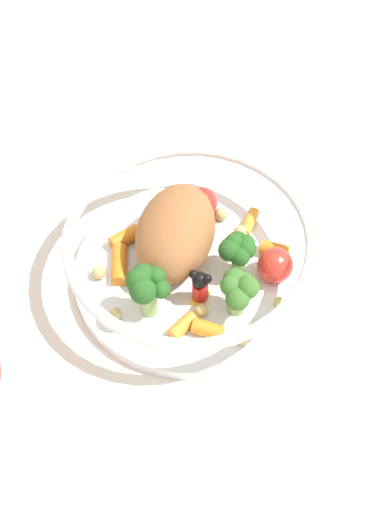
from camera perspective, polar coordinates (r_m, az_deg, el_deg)
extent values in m
plane|color=silver|center=(0.66, 0.26, -0.84)|extent=(2.40, 2.40, 0.00)
cylinder|color=white|center=(0.65, 0.00, -1.39)|extent=(0.19, 0.19, 0.01)
torus|color=white|center=(0.61, 0.00, 1.18)|extent=(0.20, 0.20, 0.01)
ellipsoid|color=#935B33|center=(0.64, -1.07, 1.94)|extent=(0.08, 0.11, 0.05)
cylinder|color=#8EB766|center=(0.61, 3.25, -3.33)|extent=(0.01, 0.01, 0.02)
sphere|color=#386B28|center=(0.59, 4.09, -2.29)|extent=(0.02, 0.02, 0.02)
sphere|color=#386B28|center=(0.60, 3.73, -1.83)|extent=(0.02, 0.02, 0.02)
sphere|color=#386B28|center=(0.60, 3.12, -1.72)|extent=(0.02, 0.02, 0.02)
sphere|color=#386B28|center=(0.59, 2.86, -2.19)|extent=(0.02, 0.02, 0.02)
sphere|color=#386B28|center=(0.59, 3.34, -3.11)|extent=(0.02, 0.02, 0.02)
cylinder|color=#8EB766|center=(0.61, -3.16, -3.31)|extent=(0.01, 0.01, 0.03)
sphere|color=#23561E|center=(0.59, -2.46, -2.34)|extent=(0.01, 0.01, 0.01)
sphere|color=#23561E|center=(0.59, -2.67, -1.50)|extent=(0.02, 0.02, 0.02)
sphere|color=#23561E|center=(0.59, -3.57, -1.42)|extent=(0.02, 0.02, 0.02)
sphere|color=#23561E|center=(0.59, -3.94, -1.83)|extent=(0.02, 0.02, 0.02)
sphere|color=#23561E|center=(0.58, -3.61, -2.56)|extent=(0.02, 0.02, 0.02)
cylinder|color=#7FAD5B|center=(0.64, 3.42, -0.48)|extent=(0.01, 0.01, 0.02)
sphere|color=#23561E|center=(0.62, 3.95, 0.53)|extent=(0.02, 0.02, 0.02)
sphere|color=#23561E|center=(0.62, 3.95, 0.90)|extent=(0.02, 0.02, 0.02)
sphere|color=#23561E|center=(0.63, 3.37, 1.06)|extent=(0.02, 0.02, 0.02)
sphere|color=#23561E|center=(0.62, 3.06, 0.92)|extent=(0.02, 0.02, 0.02)
sphere|color=#23561E|center=(0.62, 2.75, 0.41)|extent=(0.02, 0.02, 0.02)
sphere|color=#23561E|center=(0.62, 3.56, 0.09)|extent=(0.02, 0.02, 0.02)
cube|color=yellow|center=(0.63, 0.60, -3.05)|extent=(0.01, 0.02, 0.00)
cylinder|color=red|center=(0.62, 0.61, -2.51)|extent=(0.01, 0.01, 0.02)
sphere|color=black|center=(0.61, 0.62, -1.76)|extent=(0.01, 0.01, 0.01)
sphere|color=black|center=(0.60, 0.12, -1.35)|extent=(0.01, 0.01, 0.01)
sphere|color=black|center=(0.60, 1.13, -1.66)|extent=(0.01, 0.01, 0.01)
cylinder|color=orange|center=(0.61, -0.70, -5.11)|extent=(0.02, 0.03, 0.01)
cylinder|color=orange|center=(0.61, 1.15, -5.38)|extent=(0.03, 0.02, 0.01)
cylinder|color=orange|center=(0.66, -4.93, 1.35)|extent=(0.02, 0.03, 0.01)
cylinder|color=orange|center=(0.64, -5.32, -0.62)|extent=(0.03, 0.04, 0.01)
cylinder|color=orange|center=(0.65, 6.04, 0.44)|extent=(0.03, 0.02, 0.01)
cylinder|color=orange|center=(0.67, 4.20, 2.47)|extent=(0.01, 0.03, 0.01)
sphere|color=red|center=(0.67, 0.72, 3.93)|extent=(0.03, 0.03, 0.03)
sphere|color=red|center=(0.63, 6.06, -0.67)|extent=(0.03, 0.03, 0.03)
sphere|color=tan|center=(0.67, 2.42, 2.99)|extent=(0.01, 0.01, 0.01)
sphere|color=tan|center=(0.66, 3.57, 1.75)|extent=(0.01, 0.01, 0.01)
sphere|color=tan|center=(0.64, -6.79, -1.18)|extent=(0.01, 0.01, 0.01)
sphere|color=tan|center=(0.62, 6.40, -3.38)|extent=(0.01, 0.01, 0.01)
sphere|color=#D1B775|center=(0.62, 0.71, -3.93)|extent=(0.01, 0.01, 0.01)
sphere|color=#D1B775|center=(0.62, -5.62, -4.22)|extent=(0.01, 0.01, 0.01)
sphere|color=tan|center=(0.60, 3.70, -6.04)|extent=(0.01, 0.01, 0.01)
sphere|color=tan|center=(0.68, -1.93, 3.41)|extent=(0.01, 0.01, 0.01)
sphere|color=#D1B775|center=(0.61, 4.85, -5.20)|extent=(0.01, 0.01, 0.01)
sphere|color=tan|center=(0.64, -3.88, -1.46)|extent=(0.01, 0.01, 0.01)
sphere|color=tan|center=(0.69, 1.11, 4.30)|extent=(0.01, 0.01, 0.01)
sphere|color=tan|center=(0.66, 3.03, 1.26)|extent=(0.01, 0.01, 0.01)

